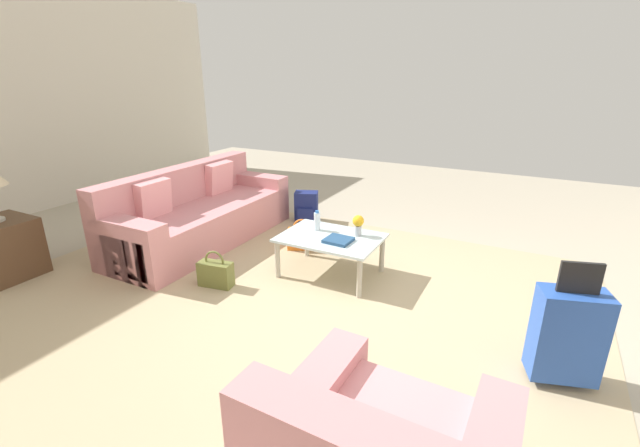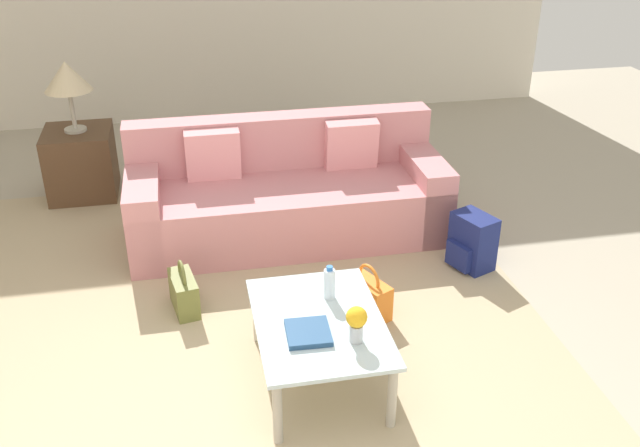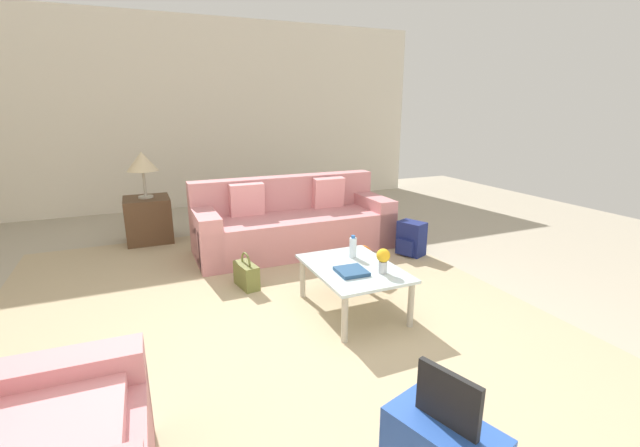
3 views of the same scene
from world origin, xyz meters
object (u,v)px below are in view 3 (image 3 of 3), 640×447
Objects in this scene: water_bottle at (353,247)px; coffee_table_book at (351,271)px; handbag_olive at (246,275)px; handbag_orange at (364,267)px; backpack_navy at (411,239)px; flower_vase at (383,259)px; table_lamp at (142,162)px; coffee_table at (353,272)px; couch at (292,225)px; side_table at (148,219)px.

coffee_table_book is (-0.32, 0.18, -0.08)m from water_bottle.
handbag_olive is 1.17m from handbag_orange.
backpack_navy is (0.42, -0.86, 0.06)m from handbag_orange.
backpack_navy is (1.22, -1.14, -0.33)m from flower_vase.
flower_vase is (-0.42, -0.05, 0.03)m from water_bottle.
handbag_olive is at bearing -158.04° from table_lamp.
coffee_table is 0.75m from handbag_orange.
coffee_table is 4.66× the size of flower_vase.
table_lamp reaches higher than water_bottle.
water_bottle is (-1.59, 0.00, 0.20)m from couch.
coffee_table_book is 1.19m from handbag_olive.
couch is at bearing 15.23° from handbag_orange.
handbag_orange is at bearing -139.06° from side_table.
table_lamp is at bearing 28.65° from flower_vase.
couch reaches higher than coffee_table.
side_table is (2.60, 1.60, -0.21)m from water_bottle.
couch is 9.68× the size of coffee_table_book.
water_bottle reaches higher than coffee_table.
water_bottle is 0.42m from flower_vase.
couch reaches higher than handbag_orange.
side_table is (3.02, 1.65, -0.24)m from flower_vase.
couch is 4.01× the size of table_lamp.
water_bottle is (0.20, -0.10, 0.15)m from coffee_table.
table_lamp is at bearing 31.61° from water_bottle.
side_table reaches higher than handbag_olive.
water_bottle is at bearing 6.79° from flower_vase.
handbag_olive is at bearing 139.49° from couch.
handbag_orange is (-2.23, -1.93, -0.89)m from table_lamp.
side_table reaches higher than backpack_navy.
water_bottle is 3.06m from side_table.
handbag_olive is at bearing 39.00° from flower_vase.
side_table is 2.95m from handbag_orange.
side_table is (1.01, 1.60, -0.01)m from couch.
couch is 11.39× the size of flower_vase.
coffee_table_book is (-1.91, 0.18, 0.12)m from couch.
side_table is at bearing 0.00° from table_lamp.
flower_vase is at bearing -111.00° from coffee_table_book.
couch is at bearing -3.19° from coffee_table.
coffee_table is at bearing 127.67° from backpack_navy.
side_table is 2.12m from handbag_olive.
water_bottle reaches higher than coffee_table_book.
handbag_orange is (0.79, -0.28, -0.40)m from flower_vase.
table_lamp is at bearing 57.81° from couch.
handbag_orange is (-1.22, -0.33, -0.17)m from couch.
water_bottle reaches higher than backpack_navy.
water_bottle reaches higher than handbag_olive.
side_table reaches higher than coffee_table_book.
handbag_olive is (-0.95, 0.81, -0.17)m from couch.
table_lamp reaches higher than coffee_table_book.
couch is at bearing -40.51° from handbag_olive.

